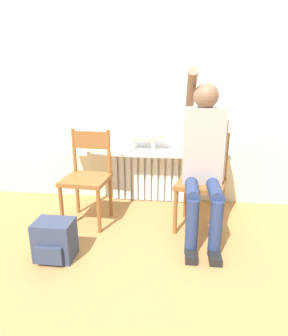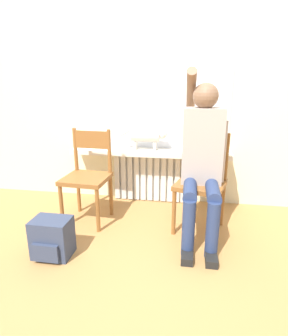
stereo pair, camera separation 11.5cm
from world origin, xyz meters
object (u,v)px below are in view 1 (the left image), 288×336
person (204,154)px  backpack (55,240)px  chair_right (202,180)px  cat (146,136)px  chair_left (87,176)px

person → backpack: person is taller
chair_right → backpack: chair_right is taller
cat → backpack: bearing=-117.0°
chair_left → chair_right: (1.07, -0.00, 0.00)m
backpack → chair_left: bearing=84.0°
backpack → cat: bearing=63.0°
chair_left → cat: bearing=47.1°
chair_left → backpack: bearing=-92.3°
chair_left → cat: size_ratio=1.64×
chair_left → chair_right: size_ratio=1.00×
person → cat: (-0.55, 0.58, 0.04)m
chair_right → cat: 0.80m
chair_left → chair_right: bearing=3.6°
cat → backpack: (-0.57, -1.12, -0.61)m
person → backpack: (-1.13, -0.54, -0.57)m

